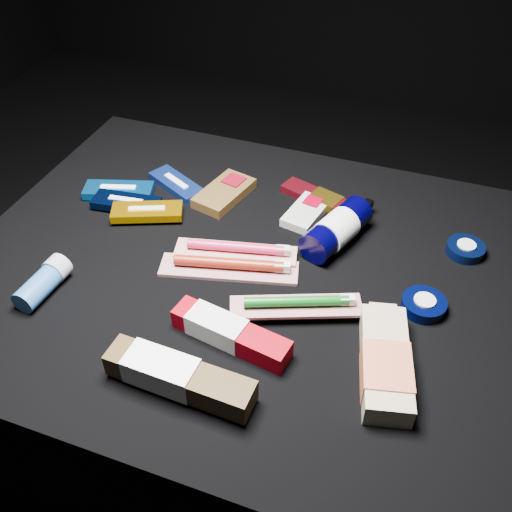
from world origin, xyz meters
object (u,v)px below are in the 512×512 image
(deodorant_stick, at_px, (44,282))
(bodywash_bottle, at_px, (385,364))
(lotion_bottle, at_px, (337,229))
(toothpaste_carton_red, at_px, (226,331))

(deodorant_stick, bearing_deg, bodywash_bottle, 6.31)
(lotion_bottle, height_order, bodywash_bottle, lotion_bottle)
(toothpaste_carton_red, bearing_deg, deodorant_stick, -168.98)
(lotion_bottle, distance_m, deodorant_stick, 0.50)
(bodywash_bottle, relative_size, toothpaste_carton_red, 1.05)
(bodywash_bottle, distance_m, deodorant_stick, 0.55)
(bodywash_bottle, relative_size, deodorant_stick, 1.93)
(lotion_bottle, xyz_separation_m, toothpaste_carton_red, (-0.10, -0.28, -0.01))
(bodywash_bottle, bearing_deg, deodorant_stick, 169.41)
(deodorant_stick, xyz_separation_m, toothpaste_carton_red, (0.32, 0.01, -0.00))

